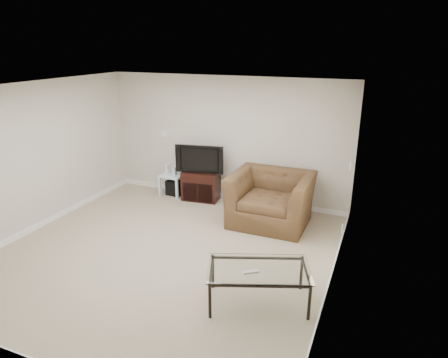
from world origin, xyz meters
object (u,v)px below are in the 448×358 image
at_px(television, 201,158).
at_px(subwoofer, 175,187).
at_px(side_table, 174,184).
at_px(coffee_table, 258,286).
at_px(recliner, 271,191).
at_px(tv_stand, 202,185).

relative_size(television, subwoofer, 2.89).
xyz_separation_m(television, side_table, (-0.66, 0.03, -0.66)).
xyz_separation_m(subwoofer, coffee_table, (2.80, -2.92, 0.08)).
bearing_deg(television, side_table, 167.13).
distance_m(subwoofer, coffee_table, 4.05).
relative_size(television, recliner, 0.65).
xyz_separation_m(subwoofer, recliner, (2.27, -0.58, 0.45)).
relative_size(subwoofer, coffee_table, 0.25).
bearing_deg(subwoofer, television, -4.29).
xyz_separation_m(side_table, recliner, (2.30, -0.57, 0.38)).
relative_size(tv_stand, coffee_table, 0.59).
height_order(television, coffee_table, television).
distance_m(tv_stand, television, 0.59).
height_order(tv_stand, coffee_table, tv_stand).
height_order(television, side_table, television).
height_order(tv_stand, television, television).
bearing_deg(tv_stand, coffee_table, -59.60).
relative_size(side_table, recliner, 0.34).
relative_size(side_table, subwoofer, 1.50).
relative_size(tv_stand, subwoofer, 2.31).
xyz_separation_m(television, coffee_table, (2.16, -2.87, -0.65)).
bearing_deg(coffee_table, recliner, 102.69).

